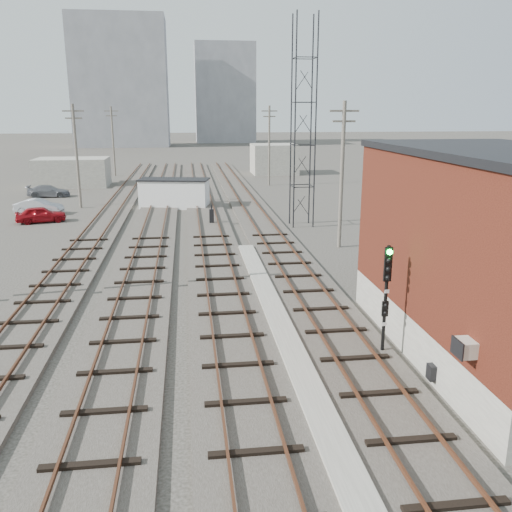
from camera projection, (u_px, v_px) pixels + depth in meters
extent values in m
plane|color=#282621|center=(212.00, 184.00, 64.41)|extent=(320.00, 320.00, 0.00)
cube|color=#332D28|center=(255.00, 215.00, 44.57)|extent=(3.20, 90.00, 0.20)
cube|color=#4C2816|center=(247.00, 213.00, 44.42)|extent=(0.07, 90.00, 0.12)
cube|color=#4C2816|center=(264.00, 212.00, 44.60)|extent=(0.07, 90.00, 0.12)
cube|color=#332D28|center=(207.00, 216.00, 44.08)|extent=(3.20, 90.00, 0.20)
cube|color=#4C2816|center=(198.00, 214.00, 43.93)|extent=(0.07, 90.00, 0.12)
cube|color=#4C2816|center=(215.00, 213.00, 44.11)|extent=(0.07, 90.00, 0.12)
cube|color=#332D28|center=(157.00, 217.00, 43.59)|extent=(3.20, 90.00, 0.20)
cube|color=#4C2816|center=(148.00, 215.00, 43.45)|extent=(0.07, 90.00, 0.12)
cube|color=#4C2816|center=(166.00, 214.00, 43.62)|extent=(0.07, 90.00, 0.12)
cube|color=#332D28|center=(106.00, 219.00, 43.11)|extent=(3.20, 90.00, 0.20)
cube|color=#4C2816|center=(97.00, 216.00, 42.96)|extent=(0.07, 90.00, 0.12)
cube|color=#4C2816|center=(115.00, 216.00, 43.13)|extent=(0.07, 90.00, 0.12)
cube|color=gray|center=(285.00, 338.00, 20.36)|extent=(0.90, 28.00, 0.26)
cube|color=gray|center=(491.00, 335.00, 19.14)|extent=(6.00, 12.00, 1.50)
cube|color=#572214|center=(502.00, 238.00, 18.23)|extent=(6.00, 12.00, 5.50)
cube|color=beige|center=(465.00, 348.00, 14.52)|extent=(0.45, 0.62, 0.45)
cube|color=black|center=(431.00, 372.00, 16.91)|extent=(0.20, 0.35, 0.50)
cylinder|color=black|center=(295.00, 124.00, 38.37)|extent=(0.10, 0.10, 15.00)
cylinder|color=black|center=(316.00, 124.00, 38.56)|extent=(0.10, 0.10, 15.00)
cylinder|color=black|center=(291.00, 124.00, 39.81)|extent=(0.10, 0.10, 15.00)
cylinder|color=black|center=(311.00, 124.00, 39.99)|extent=(0.10, 0.10, 15.00)
cylinder|color=#595147|center=(77.00, 157.00, 47.35)|extent=(0.24, 0.24, 9.00)
cube|color=#595147|center=(73.00, 111.00, 46.34)|extent=(1.80, 0.12, 0.12)
cube|color=#595147|center=(74.00, 118.00, 46.49)|extent=(1.40, 0.12, 0.12)
cylinder|color=#595147|center=(113.00, 142.00, 71.30)|extent=(0.24, 0.24, 9.00)
cube|color=#595147|center=(111.00, 111.00, 70.29)|extent=(1.80, 0.12, 0.12)
cube|color=#595147|center=(111.00, 116.00, 70.45)|extent=(1.40, 0.12, 0.12)
cylinder|color=#595147|center=(342.00, 176.00, 33.38)|extent=(0.24, 0.24, 9.00)
cube|color=#595147|center=(344.00, 111.00, 32.36)|extent=(1.80, 0.12, 0.12)
cube|color=#595147|center=(344.00, 121.00, 32.52)|extent=(1.40, 0.12, 0.12)
cylinder|color=#595147|center=(269.00, 146.00, 62.12)|extent=(0.24, 0.24, 9.00)
cube|color=#595147|center=(269.00, 111.00, 61.11)|extent=(1.80, 0.12, 0.12)
cube|color=#595147|center=(269.00, 116.00, 61.26)|extent=(1.40, 0.12, 0.12)
cube|color=gray|center=(121.00, 83.00, 130.19)|extent=(22.00, 14.00, 30.00)
cube|color=gray|center=(225.00, 94.00, 148.25)|extent=(16.00, 12.00, 26.00)
cube|color=gray|center=(73.00, 172.00, 62.05)|extent=(8.00, 5.00, 3.20)
cube|color=gray|center=(274.00, 159.00, 74.57)|extent=(6.00, 6.00, 4.00)
cube|color=gray|center=(382.00, 354.00, 19.25)|extent=(0.40, 0.40, 0.10)
cylinder|color=black|center=(385.00, 302.00, 18.74)|extent=(0.12, 0.12, 4.01)
cube|color=black|center=(388.00, 264.00, 18.37)|extent=(0.26, 0.10, 1.20)
sphere|color=#0CE533|center=(390.00, 252.00, 18.17)|extent=(0.20, 0.20, 0.20)
sphere|color=black|center=(389.00, 261.00, 18.25)|extent=(0.20, 0.20, 0.20)
sphere|color=black|center=(389.00, 269.00, 18.33)|extent=(0.20, 0.20, 0.20)
sphere|color=black|center=(388.00, 278.00, 18.40)|extent=(0.20, 0.20, 0.20)
cube|color=black|center=(385.00, 309.00, 18.79)|extent=(0.22, 0.09, 0.55)
cube|color=white|center=(387.00, 291.00, 18.56)|extent=(0.16, 0.02, 0.12)
cube|color=white|center=(385.00, 324.00, 18.87)|extent=(0.16, 0.02, 0.12)
cube|color=black|center=(212.00, 216.00, 41.02)|extent=(0.34, 0.34, 1.11)
cylinder|color=black|center=(211.00, 207.00, 40.83)|extent=(0.09, 0.09, 0.33)
cube|color=white|center=(174.00, 194.00, 48.39)|extent=(6.31, 3.61, 2.47)
cube|color=black|center=(174.00, 179.00, 48.06)|extent=(6.54, 3.85, 0.12)
imported|color=maroon|center=(41.00, 214.00, 42.03)|extent=(3.99, 2.42, 1.27)
imported|color=#ACAEB4|center=(39.00, 207.00, 45.39)|extent=(4.05, 1.95, 1.28)
imported|color=slate|center=(49.00, 191.00, 54.53)|extent=(4.13, 1.69, 1.20)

